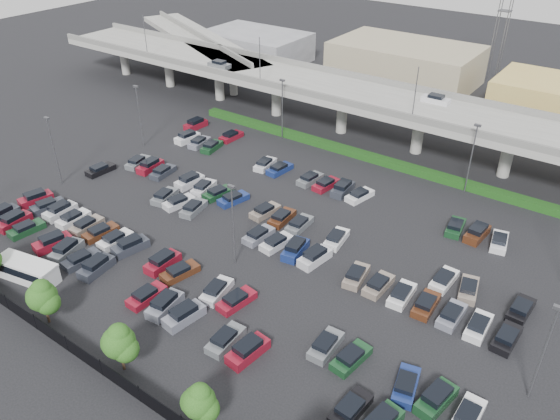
# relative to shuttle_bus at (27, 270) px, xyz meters

# --- Properties ---
(ground) EXTENTS (280.00, 280.00, 0.00)m
(ground) POSITION_rel_shuttle_bus_xyz_m (16.84, 23.80, -1.30)
(ground) COLOR black
(overpass) EXTENTS (150.00, 13.00, 15.80)m
(overpass) POSITION_rel_shuttle_bus_xyz_m (16.62, 55.81, 5.67)
(overpass) COLOR gray
(overpass) RESTS_ON ground
(on_ramp) EXTENTS (50.93, 30.13, 8.80)m
(on_ramp) POSITION_rel_shuttle_bus_xyz_m (-35.26, 66.85, 5.56)
(on_ramp) COLOR gray
(on_ramp) RESTS_ON ground
(hedge) EXTENTS (66.00, 1.60, 1.10)m
(hedge) POSITION_rel_shuttle_bus_xyz_m (16.84, 48.80, -0.75)
(hedge) COLOR #133C11
(hedge) RESTS_ON ground
(fence) EXTENTS (70.00, 0.10, 2.00)m
(fence) POSITION_rel_shuttle_bus_xyz_m (16.79, -4.20, -0.39)
(fence) COLOR black
(fence) RESTS_ON ground
(tree_row) EXTENTS (65.07, 3.66, 5.94)m
(tree_row) POSITION_rel_shuttle_bus_xyz_m (17.54, -2.72, 2.22)
(tree_row) COLOR #332316
(tree_row) RESTS_ON ground
(shuttle_bus) EXTENTS (7.76, 3.95, 2.38)m
(shuttle_bus) POSITION_rel_shuttle_bus_xyz_m (0.00, 0.00, 0.00)
(shuttle_bus) COLOR silver
(shuttle_bus) RESTS_ON ground
(parked_cars) EXTENTS (63.04, 41.59, 1.67)m
(parked_cars) POSITION_rel_shuttle_bus_xyz_m (14.24, 19.25, -0.68)
(parked_cars) COLOR #2F333D
(parked_cars) RESTS_ON ground
(light_poles) EXTENTS (66.90, 48.38, 10.30)m
(light_poles) POSITION_rel_shuttle_bus_xyz_m (12.72, 25.80, 4.94)
(light_poles) COLOR #4E4E53
(light_poles) RESTS_ON ground
(distant_buildings) EXTENTS (138.00, 24.00, 9.00)m
(distant_buildings) POSITION_rel_shuttle_bus_xyz_m (29.22, 85.62, 2.45)
(distant_buildings) COLOR gray
(distant_buildings) RESTS_ON ground
(comm_tower) EXTENTS (2.40, 2.40, 30.00)m
(comm_tower) POSITION_rel_shuttle_bus_xyz_m (20.84, 97.80, 14.32)
(comm_tower) COLOR #4E4E53
(comm_tower) RESTS_ON ground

